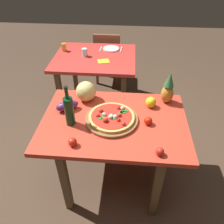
{
  "coord_description": "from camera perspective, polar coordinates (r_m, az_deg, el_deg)",
  "views": [
    {
      "loc": [
        0.1,
        -1.43,
        1.99
      ],
      "look_at": [
        -0.02,
        0.04,
        0.81
      ],
      "focal_mm": 35.72,
      "sensor_mm": 36.0,
      "label": 1
    }
  ],
  "objects": [
    {
      "name": "ground_plane",
      "position": [
        2.45,
        0.43,
        -15.77
      ],
      "size": [
        10.0,
        10.0,
        0.0
      ],
      "primitive_type": "plane",
      "color": "#4C3828"
    },
    {
      "name": "display_table",
      "position": [
        1.95,
        0.52,
        -4.19
      ],
      "size": [
        1.23,
        0.85,
        0.76
      ],
      "color": "brown",
      "rests_on": "ground_plane"
    },
    {
      "name": "background_table",
      "position": [
        3.02,
        -4.36,
        12.25
      ],
      "size": [
        1.05,
        0.9,
        0.76
      ],
      "color": "brown",
      "rests_on": "ground_plane"
    },
    {
      "name": "dining_chair",
      "position": [
        3.69,
        -1.16,
        14.34
      ],
      "size": [
        0.4,
        0.4,
        0.85
      ],
      "rotation": [
        0.0,
        0.0,
        3.14
      ],
      "color": "brown",
      "rests_on": "ground_plane"
    },
    {
      "name": "pizza_board",
      "position": [
        1.87,
        -0.13,
        -1.85
      ],
      "size": [
        0.44,
        0.44,
        0.02
      ],
      "primitive_type": "cylinder",
      "color": "brown",
      "rests_on": "display_table"
    },
    {
      "name": "pizza",
      "position": [
        1.85,
        -0.14,
        -1.21
      ],
      "size": [
        0.38,
        0.38,
        0.06
      ],
      "color": "#E3AD54",
      "rests_on": "pizza_board"
    },
    {
      "name": "wine_bottle",
      "position": [
        1.8,
        -10.9,
        0.39
      ],
      "size": [
        0.08,
        0.08,
        0.36
      ],
      "color": "#0D391D",
      "rests_on": "display_table"
    },
    {
      "name": "pineapple_left",
      "position": [
        2.08,
        14.12,
        5.63
      ],
      "size": [
        0.11,
        0.11,
        0.3
      ],
      "color": "#C0802A",
      "rests_on": "display_table"
    },
    {
      "name": "melon",
      "position": [
        2.08,
        -6.66,
        5.28
      ],
      "size": [
        0.19,
        0.19,
        0.19
      ],
      "primitive_type": "sphere",
      "color": "#DCCA72",
      "rests_on": "display_table"
    },
    {
      "name": "bell_pepper",
      "position": [
        2.03,
        9.91,
        2.46
      ],
      "size": [
        0.09,
        0.09,
        0.1
      ],
      "primitive_type": "ellipsoid",
      "color": "yellow",
      "rests_on": "display_table"
    },
    {
      "name": "eggplant",
      "position": [
        2.0,
        -11.38,
        1.57
      ],
      "size": [
        0.22,
        0.18,
        0.09
      ],
      "primitive_type": "ellipsoid",
      "rotation": [
        0.0,
        0.0,
        0.51
      ],
      "color": "#532458",
      "rests_on": "display_table"
    },
    {
      "name": "tomato_near_board",
      "position": [
        1.85,
        9.24,
        -2.22
      ],
      "size": [
        0.07,
        0.07,
        0.07
      ],
      "primitive_type": "sphere",
      "color": "red",
      "rests_on": "display_table"
    },
    {
      "name": "tomato_at_corner",
      "position": [
        1.68,
        -10.08,
        -7.56
      ],
      "size": [
        0.07,
        0.07,
        0.07
      ],
      "primitive_type": "sphere",
      "color": "red",
      "rests_on": "display_table"
    },
    {
      "name": "tomato_by_bottle",
      "position": [
        1.63,
        12.15,
        -9.87
      ],
      "size": [
        0.06,
        0.06,
        0.06
      ],
      "primitive_type": "sphere",
      "color": "red",
      "rests_on": "display_table"
    },
    {
      "name": "drinking_glass_juice",
      "position": [
        3.18,
        -12.23,
        15.91
      ],
      "size": [
        0.06,
        0.06,
        0.1
      ],
      "primitive_type": "cylinder",
      "color": "gold",
      "rests_on": "background_table"
    },
    {
      "name": "drinking_glass_water",
      "position": [
        2.98,
        -7.06,
        14.93
      ],
      "size": [
        0.07,
        0.07,
        0.1
      ],
      "primitive_type": "cylinder",
      "color": "silver",
      "rests_on": "background_table"
    },
    {
      "name": "dinner_plate",
      "position": [
        3.17,
        -0.25,
        15.9
      ],
      "size": [
        0.22,
        0.22,
        0.02
      ],
      "primitive_type": "cylinder",
      "color": "white",
      "rests_on": "background_table"
    },
    {
      "name": "fork_utensil",
      "position": [
        3.19,
        -2.85,
        15.9
      ],
      "size": [
        0.02,
        0.18,
        0.01
      ],
      "primitive_type": "cube",
      "rotation": [
        0.0,
        0.0,
        -0.02
      ],
      "color": "silver",
      "rests_on": "background_table"
    },
    {
      "name": "knife_utensil",
      "position": [
        3.16,
        2.38,
        15.74
      ],
      "size": [
        0.03,
        0.18,
        0.01
      ],
      "primitive_type": "cube",
      "rotation": [
        0.0,
        0.0,
        -0.06
      ],
      "color": "silver",
      "rests_on": "background_table"
    },
    {
      "name": "napkin_folded",
      "position": [
        2.83,
        -2.19,
        12.87
      ],
      "size": [
        0.17,
        0.16,
        0.01
      ],
      "primitive_type": "cube",
      "rotation": [
        0.0,
        0.0,
        0.3
      ],
      "color": "yellow",
      "rests_on": "background_table"
    }
  ]
}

